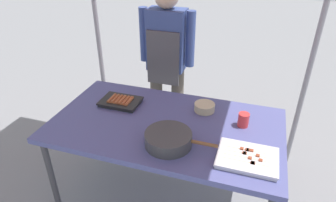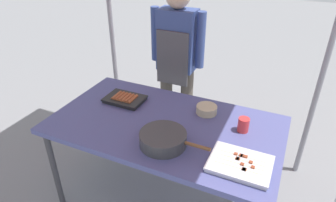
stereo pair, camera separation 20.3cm
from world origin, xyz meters
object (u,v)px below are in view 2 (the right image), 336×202
stall_table (165,129)px  tray_grilled_sausages (125,99)px  tray_meat_skewers (240,164)px  vendor_woman (177,56)px  drink_cup_near_edge (243,125)px  condiment_bowl (207,109)px  cooking_wok (163,138)px

stall_table → tray_grilled_sausages: tray_grilled_sausages is taller
tray_meat_skewers → vendor_woman: 1.35m
tray_grilled_sausages → vendor_woman: 0.72m
stall_table → drink_cup_near_edge: drink_cup_near_edge is taller
condiment_bowl → vendor_woman: 0.77m
stall_table → tray_grilled_sausages: 0.45m
tray_grilled_sausages → vendor_woman: size_ratio=0.20×
tray_meat_skewers → drink_cup_near_edge: 0.36m
tray_grilled_sausages → condiment_bowl: condiment_bowl is taller
condiment_bowl → drink_cup_near_edge: 0.31m
condiment_bowl → tray_grilled_sausages: bearing=-171.0°
vendor_woman → tray_meat_skewers: bearing=128.7°
drink_cup_near_edge → vendor_woman: bearing=138.2°
tray_grilled_sausages → vendor_woman: vendor_woman is taller
condiment_bowl → tray_meat_skewers: bearing=-52.8°
vendor_woman → drink_cup_near_edge: bearing=138.2°
condiment_bowl → drink_cup_near_edge: size_ratio=1.55×
stall_table → drink_cup_near_edge: bearing=14.2°
condiment_bowl → stall_table: bearing=-132.2°
tray_meat_skewers → stall_table: bearing=159.0°
cooking_wok → condiment_bowl: size_ratio=3.00×
cooking_wok → vendor_woman: vendor_woman is taller
tray_grilled_sausages → drink_cup_near_edge: size_ratio=3.07×
tray_meat_skewers → cooking_wok: (-0.48, -0.00, 0.03)m
cooking_wok → drink_cup_near_edge: (0.42, 0.35, 0.00)m
tray_grilled_sausages → stall_table: bearing=-18.9°
stall_table → tray_meat_skewers: (0.58, -0.22, 0.07)m
vendor_woman → condiment_bowl: bearing=130.0°
condiment_bowl → vendor_woman: (-0.49, 0.58, 0.13)m
stall_table → vendor_woman: vendor_woman is taller
stall_table → cooking_wok: (0.09, -0.22, 0.10)m
vendor_woman → cooking_wok: bearing=108.9°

